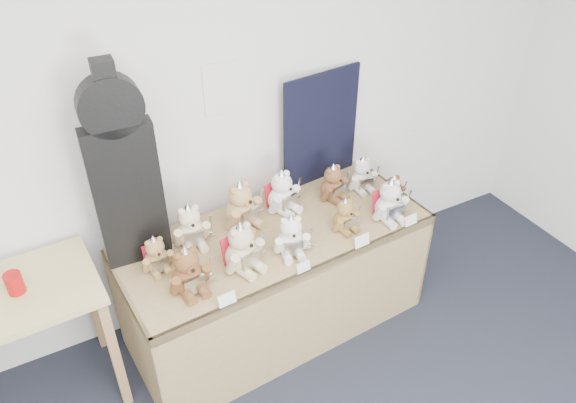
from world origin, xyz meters
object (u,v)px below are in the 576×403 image
teddy_back_centre_right (282,193)px  teddy_front_left (242,249)px  teddy_front_end (393,192)px  teddy_back_centre_left (242,207)px  red_cup (14,283)px  teddy_front_far_left (188,272)px  display_table (282,261)px  teddy_front_right (345,216)px  guitar_case (124,171)px  teddy_front_far_right (390,202)px  teddy_back_right (333,184)px  teddy_back_end (362,176)px  teddy_back_left (191,227)px  teddy_front_centre (291,237)px  teddy_back_far_left (157,256)px

teddy_back_centre_right → teddy_front_left: bearing=-159.1°
teddy_front_end → teddy_back_centre_left: teddy_back_centre_left is taller
red_cup → teddy_front_far_left: bearing=-21.6°
display_table → teddy_front_right: (0.37, -0.09, 0.25)m
guitar_case → teddy_front_far_right: bearing=-11.3°
guitar_case → teddy_front_left: 0.72m
teddy_back_centre_right → teddy_back_right: size_ratio=1.14×
red_cup → teddy_back_end: teddy_back_end is taller
teddy_back_end → guitar_case: bearing=-179.2°
teddy_back_left → teddy_back_centre_right: teddy_back_centre_right is taller
teddy_front_left → teddy_back_centre_right: bearing=21.3°
guitar_case → teddy_front_left: (0.46, -0.36, -0.43)m
teddy_front_far_left → teddy_back_left: 0.37m
teddy_back_right → teddy_front_left: bearing=-173.4°
display_table → teddy_back_centre_right: (0.14, 0.25, 0.28)m
display_table → teddy_front_left: teddy_front_left is taller
display_table → teddy_front_end: (0.76, -0.02, 0.25)m
teddy_front_left → teddy_back_right: teddy_front_left is taller
teddy_front_centre → teddy_back_end: size_ratio=1.08×
teddy_front_far_right → teddy_back_left: (-1.11, 0.33, -0.00)m
teddy_front_centre → teddy_back_centre_right: teddy_back_centre_right is taller
display_table → teddy_back_left: 0.58m
teddy_front_left → guitar_case: bearing=123.5°
teddy_front_far_right → teddy_back_centre_left: (-0.79, 0.35, 0.01)m
teddy_back_end → teddy_front_far_right: bearing=-93.1°
teddy_front_end → teddy_back_far_left: 1.46m
teddy_back_left → teddy_front_far_left: bearing=-109.0°
teddy_front_far_left → teddy_back_end: teddy_front_far_left is taller
teddy_front_far_left → teddy_front_centre: (0.59, 0.01, -0.01)m
teddy_back_end → display_table: bearing=-160.7°
teddy_front_right → teddy_front_far_right: 0.29m
teddy_front_far_right → teddy_front_left: bearing=179.2°
red_cup → teddy_front_left: (1.08, -0.28, -0.01)m
teddy_back_right → teddy_front_right: bearing=-125.6°
teddy_front_left → teddy_back_centre_right: 0.56m
teddy_front_far_left → teddy_back_centre_right: 0.83m
display_table → guitar_case: size_ratio=1.65×
teddy_front_right → teddy_back_centre_right: size_ratio=0.77×
guitar_case → teddy_back_centre_right: bearing=3.9°
teddy_front_far_right → teddy_front_end: size_ratio=1.33×
red_cup → teddy_front_far_right: teddy_front_far_right is taller
teddy_front_centre → teddy_back_centre_right: bearing=82.8°
red_cup → teddy_back_left: (0.91, 0.03, -0.02)m
teddy_front_left → teddy_back_centre_right: (0.43, 0.36, -0.01)m
teddy_front_left → teddy_back_left: 0.36m
display_table → red_cup: (-1.37, 0.17, 0.30)m
display_table → teddy_front_far_left: teddy_front_far_left is taller
teddy_back_centre_left → teddy_back_far_left: 0.57m
teddy_front_far_left → teddy_back_left: bearing=61.7°
red_cup → teddy_back_end: bearing=1.0°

